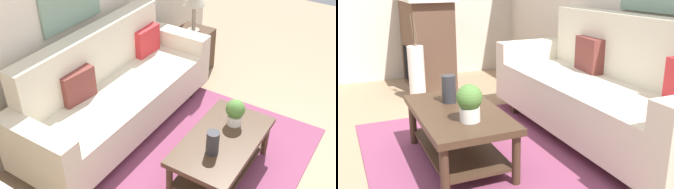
# 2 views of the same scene
# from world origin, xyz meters

# --- Properties ---
(ground_plane) EXTENTS (9.73, 9.73, 0.00)m
(ground_plane) POSITION_xyz_m (0.00, 0.00, 0.00)
(ground_plane) COLOR #9E7F60
(area_rug) EXTENTS (2.34, 1.62, 0.01)m
(area_rug) POSITION_xyz_m (0.00, 0.50, 0.01)
(area_rug) COLOR #843D5B
(area_rug) RESTS_ON ground_plane
(couch) EXTENTS (2.41, 0.84, 1.08)m
(couch) POSITION_xyz_m (0.03, 1.65, 0.43)
(couch) COLOR beige
(couch) RESTS_ON ground_plane
(throw_pillow_maroon) EXTENTS (0.37, 0.16, 0.32)m
(throw_pillow_maroon) POSITION_xyz_m (-0.35, 1.78, 0.68)
(throw_pillow_maroon) COLOR brown
(throw_pillow_maroon) RESTS_ON couch
(coffee_table) EXTENTS (1.10, 0.60, 0.43)m
(coffee_table) POSITION_xyz_m (-0.03, 0.37, 0.31)
(coffee_table) COLOR #422D1E
(coffee_table) RESTS_ON ground_plane
(tabletop_vase) EXTENTS (0.11, 0.11, 0.22)m
(tabletop_vase) POSITION_xyz_m (-0.24, 0.37, 0.54)
(tabletop_vase) COLOR #2D2D33
(tabletop_vase) RESTS_ON coffee_table
(potted_plant_tabletop) EXTENTS (0.18, 0.18, 0.26)m
(potted_plant_tabletop) POSITION_xyz_m (0.23, 0.38, 0.57)
(potted_plant_tabletop) COLOR white
(potted_plant_tabletop) RESTS_ON coffee_table
(fireplace) EXTENTS (1.02, 0.58, 1.16)m
(fireplace) POSITION_xyz_m (-2.31, 0.69, 0.59)
(fireplace) COLOR brown
(fireplace) RESTS_ON ground_plane
(floor_vase) EXTENTS (0.18, 0.18, 0.64)m
(floor_vase) POSITION_xyz_m (-1.71, 0.42, 0.32)
(floor_vase) COLOR white
(floor_vase) RESTS_ON ground_plane
(floor_vase_branch_a) EXTENTS (0.03, 0.02, 0.36)m
(floor_vase_branch_a) POSITION_xyz_m (-1.69, 0.42, 0.82)
(floor_vase_branch_a) COLOR brown
(floor_vase_branch_a) RESTS_ON floor_vase
(floor_vase_branch_b) EXTENTS (0.04, 0.04, 0.36)m
(floor_vase_branch_b) POSITION_xyz_m (-1.72, 0.43, 0.82)
(floor_vase_branch_b) COLOR brown
(floor_vase_branch_b) RESTS_ON floor_vase
(floor_vase_branch_c) EXTENTS (0.03, 0.04, 0.36)m
(floor_vase_branch_c) POSITION_xyz_m (-1.72, 0.40, 0.82)
(floor_vase_branch_c) COLOR brown
(floor_vase_branch_c) RESTS_ON floor_vase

